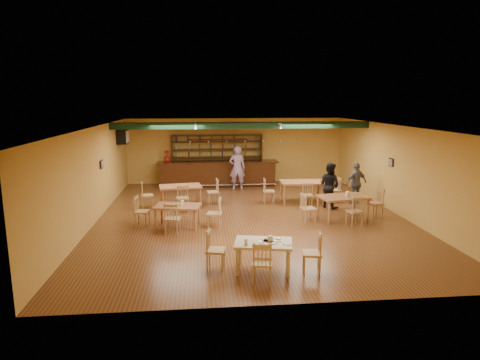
{
  "coord_description": "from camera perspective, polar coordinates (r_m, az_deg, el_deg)",
  "views": [
    {
      "loc": [
        -1.64,
        -13.18,
        3.84
      ],
      "look_at": [
        -0.31,
        0.6,
        1.15
      ],
      "focal_mm": 30.99,
      "sensor_mm": 36.0,
      "label": 1
    }
  ],
  "objects": [
    {
      "name": "patron_bar",
      "position": [
        17.81,
        -0.39,
        1.66
      ],
      "size": [
        0.7,
        0.47,
        1.9
      ],
      "primitive_type": "imported",
      "rotation": [
        0.0,
        0.0,
        3.12
      ],
      "color": "purple",
      "rests_on": "ground"
    },
    {
      "name": "dining_table_c",
      "position": [
        12.86,
        -8.55,
        -4.92
      ],
      "size": [
        1.49,
        1.06,
        0.68
      ],
      "primitive_type": "cube",
      "rotation": [
        0.0,
        0.0,
        -0.19
      ],
      "color": "#A5663A",
      "rests_on": "ground"
    },
    {
      "name": "back_bar_hutch",
      "position": [
        19.17,
        -3.16,
        2.88
      ],
      "size": [
        4.17,
        0.4,
        2.28
      ],
      "primitive_type": "cube",
      "color": "#34190A",
      "rests_on": "ground"
    },
    {
      "name": "floor",
      "position": [
        13.83,
        1.52,
        -5.13
      ],
      "size": [
        12.0,
        12.0,
        0.0
      ],
      "primitive_type": "plane",
      "color": "brown",
      "rests_on": "ground"
    },
    {
      "name": "near_table",
      "position": [
        9.58,
        3.22,
        -10.44
      ],
      "size": [
        1.41,
        1.05,
        0.69
      ],
      "primitive_type": "cube",
      "rotation": [
        0.0,
        0.0,
        -0.19
      ],
      "color": "beige",
      "rests_on": "ground"
    },
    {
      "name": "pizza_tray",
      "position": [
        9.47,
        3.8,
        -8.44
      ],
      "size": [
        0.55,
        0.55,
        0.01
      ],
      "primitive_type": "cylinder",
      "rotation": [
        0.0,
        0.0,
        -0.54
      ],
      "color": "silver",
      "rests_on": "near_table"
    },
    {
      "name": "dining_table_a",
      "position": [
        15.36,
        -8.16,
        -2.16
      ],
      "size": [
        1.61,
        1.1,
        0.75
      ],
      "primitive_type": "cube",
      "rotation": [
        0.0,
        0.0,
        0.14
      ],
      "color": "#A5663A",
      "rests_on": "ground"
    },
    {
      "name": "dining_table_d",
      "position": [
        13.9,
        13.95,
        -3.73
      ],
      "size": [
        1.69,
        1.2,
        0.77
      ],
      "primitive_type": "cube",
      "rotation": [
        0.0,
        0.0,
        0.19
      ],
      "color": "#A5663A",
      "rests_on": "ground"
    },
    {
      "name": "dining_table_b",
      "position": [
        15.85,
        8.53,
        -1.63
      ],
      "size": [
        1.66,
        1.03,
        0.81
      ],
      "primitive_type": "cube",
      "rotation": [
        0.0,
        0.0,
        -0.03
      ],
      "color": "#A5663A",
      "rests_on": "ground"
    },
    {
      "name": "pizza_server",
      "position": [
        9.53,
        4.58,
        -8.26
      ],
      "size": [
        0.32,
        0.24,
        0.0
      ],
      "primitive_type": "cube",
      "rotation": [
        0.0,
        0.0,
        -0.53
      ],
      "color": "silver",
      "rests_on": "pizza_tray"
    },
    {
      "name": "track_rail_right",
      "position": [
        16.88,
        4.91,
        7.9
      ],
      "size": [
        0.05,
        2.5,
        0.05
      ],
      "primitive_type": "cube",
      "color": "white",
      "rests_on": "ceiling"
    },
    {
      "name": "patron_right_b",
      "position": [
        16.05,
        15.71,
        -0.4
      ],
      "size": [
        0.99,
        0.65,
        1.56
      ],
      "primitive_type": "imported",
      "rotation": [
        0.0,
        0.0,
        3.46
      ],
      "color": "slate",
      "rests_on": "ground"
    },
    {
      "name": "side_plate",
      "position": [
        9.37,
        6.49,
        -8.7
      ],
      "size": [
        0.26,
        0.26,
        0.01
      ],
      "primitive_type": "cylinder",
      "rotation": [
        0.0,
        0.0,
        -0.19
      ],
      "color": "white",
      "rests_on": "near_table"
    },
    {
      "name": "parmesan_shaker",
      "position": [
        9.26,
        0.82,
        -8.56
      ],
      "size": [
        0.09,
        0.09,
        0.11
      ],
      "primitive_type": "cylinder",
      "rotation": [
        0.0,
        0.0,
        -0.19
      ],
      "color": "#EAE5C6",
      "rests_on": "near_table"
    },
    {
      "name": "bar_counter",
      "position": [
        18.64,
        -3.06,
        0.86
      ],
      "size": [
        5.39,
        0.85,
        1.13
      ],
      "primitive_type": "cube",
      "color": "#34190A",
      "rests_on": "ground"
    },
    {
      "name": "poinsettia",
      "position": [
        18.55,
        -10.04,
        3.25
      ],
      "size": [
        0.38,
        0.38,
        0.52
      ],
      "primitive_type": "imported",
      "rotation": [
        0.0,
        0.0,
        0.35
      ],
      "color": "#AE1910",
      "rests_on": "bar_counter"
    },
    {
      "name": "track_rail_left",
      "position": [
        16.61,
        -6.12,
        7.83
      ],
      "size": [
        0.05,
        2.5,
        0.05
      ],
      "primitive_type": "cube",
      "color": "white",
      "rests_on": "ceiling"
    },
    {
      "name": "picture_right",
      "position": [
        15.35,
        20.08,
        2.31
      ],
      "size": [
        0.04,
        0.34,
        0.28
      ],
      "primitive_type": "cube",
      "color": "black",
      "rests_on": "wall_right"
    },
    {
      "name": "picture_left",
      "position": [
        14.72,
        -18.54,
        2.06
      ],
      "size": [
        0.04,
        0.34,
        0.28
      ],
      "primitive_type": "cube",
      "color": "black",
      "rests_on": "wall_left"
    },
    {
      "name": "napkin_stack",
      "position": [
        9.68,
        4.97,
        -7.98
      ],
      "size": [
        0.24,
        0.21,
        0.03
      ],
      "primitive_type": "cube",
      "rotation": [
        0.0,
        0.0,
        -0.33
      ],
      "color": "white",
      "rests_on": "near_table"
    },
    {
      "name": "ceiling_beam",
      "position": [
        16.1,
        0.34,
        7.54
      ],
      "size": [
        10.0,
        0.3,
        0.25
      ],
      "primitive_type": "cube",
      "color": "black",
      "rests_on": "ceiling"
    },
    {
      "name": "patron_right_a",
      "position": [
        15.23,
        12.22,
        -0.7
      ],
      "size": [
        0.98,
        1.01,
        1.64
      ],
      "primitive_type": "imported",
      "rotation": [
        0.0,
        0.0,
        2.23
      ],
      "color": "black",
      "rests_on": "ground"
    },
    {
      "name": "ac_unit",
      "position": [
        17.73,
        -15.85,
        5.76
      ],
      "size": [
        0.34,
        0.7,
        0.48
      ],
      "primitive_type": "cube",
      "color": "white",
      "rests_on": "wall_left"
    }
  ]
}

